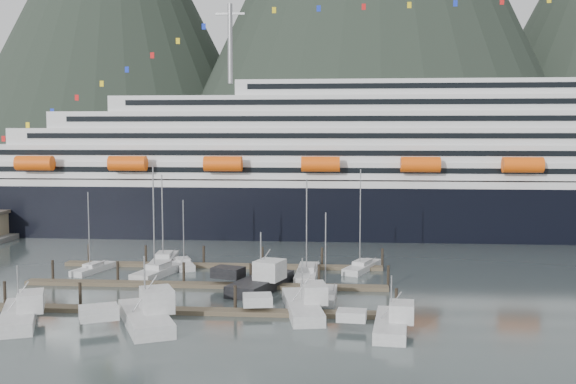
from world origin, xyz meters
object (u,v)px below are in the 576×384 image
(sailboat_e, at_px, (164,260))
(trawler_a, at_px, (17,314))
(sailboat_f, at_px, (183,264))
(trawler_b, at_px, (144,316))
(trawler_d, at_px, (390,323))
(trawler_e, at_px, (260,281))
(sailboat_h, at_px, (326,296))
(sailboat_c, at_px, (159,272))
(sailboat_g, at_px, (362,267))
(trawler_c, at_px, (301,304))
(cruise_ship, at_px, (427,173))
(sailboat_d, at_px, (307,274))
(sailboat_b, at_px, (93,269))

(sailboat_e, relative_size, trawler_a, 1.14)
(sailboat_f, xyz_separation_m, trawler_b, (3.20, -30.77, 0.60))
(trawler_d, height_order, trawler_e, trawler_e)
(sailboat_h, distance_m, trawler_a, 34.92)
(sailboat_h, bearing_deg, trawler_a, 113.28)
(sailboat_c, relative_size, sailboat_g, 1.05)
(trawler_c, relative_size, trawler_d, 1.26)
(sailboat_e, height_order, sailboat_f, sailboat_e)
(trawler_a, bearing_deg, trawler_e, -76.29)
(trawler_a, bearing_deg, sailboat_h, -90.82)
(sailboat_h, bearing_deg, sailboat_c, 65.40)
(trawler_d, bearing_deg, trawler_b, 96.07)
(cruise_ship, relative_size, trawler_b, 16.26)
(trawler_b, bearing_deg, trawler_c, -93.39)
(sailboat_d, height_order, sailboat_f, sailboat_d)
(trawler_c, xyz_separation_m, trawler_e, (-5.97, 10.77, 0.13))
(sailboat_e, bearing_deg, trawler_a, 162.61)
(sailboat_e, relative_size, trawler_d, 1.32)
(sailboat_c, xyz_separation_m, sailboat_d, (21.10, 0.66, -0.03))
(sailboat_h, distance_m, trawler_c, 6.76)
(cruise_ship, bearing_deg, sailboat_f, -136.19)
(trawler_d, bearing_deg, trawler_a, 96.00)
(sailboat_b, bearing_deg, trawler_c, -107.81)
(sailboat_g, height_order, trawler_a, sailboat_g)
(sailboat_b, xyz_separation_m, sailboat_e, (8.60, 7.19, 0.04))
(cruise_ship, bearing_deg, sailboat_g, -109.63)
(trawler_c, xyz_separation_m, trawler_d, (9.48, -6.49, -0.04))
(cruise_ship, distance_m, sailboat_c, 63.51)
(trawler_a, bearing_deg, sailboat_b, -18.71)
(sailboat_c, bearing_deg, trawler_e, -101.52)
(sailboat_f, bearing_deg, sailboat_d, -128.46)
(sailboat_e, relative_size, sailboat_g, 0.93)
(sailboat_b, distance_m, sailboat_e, 11.21)
(sailboat_h, bearing_deg, sailboat_e, 52.83)
(sailboat_d, relative_size, sailboat_g, 0.94)
(sailboat_d, distance_m, trawler_e, 9.86)
(trawler_b, xyz_separation_m, trawler_e, (10.11, 17.34, 0.01))
(sailboat_d, relative_size, trawler_b, 1.11)
(sailboat_d, distance_m, trawler_d, 27.12)
(sailboat_c, xyz_separation_m, sailboat_h, (24.03, -11.95, -0.06))
(sailboat_b, relative_size, sailboat_d, 0.84)
(trawler_a, relative_size, trawler_c, 0.92)
(sailboat_g, bearing_deg, trawler_c, -175.16)
(sailboat_e, height_order, trawler_a, sailboat_e)
(sailboat_h, distance_m, trawler_b, 22.68)
(cruise_ship, relative_size, sailboat_c, 12.98)
(sailboat_g, xyz_separation_m, trawler_d, (1.91, -30.52, 0.40))
(sailboat_b, xyz_separation_m, trawler_b, (15.40, -26.26, 0.60))
(trawler_b, bearing_deg, sailboat_b, 4.77)
(sailboat_d, bearing_deg, trawler_b, 149.00)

